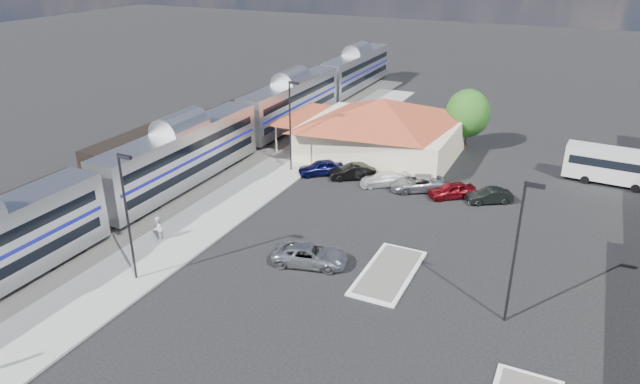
% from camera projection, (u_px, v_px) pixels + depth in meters
% --- Properties ---
extents(ground, '(280.00, 280.00, 0.00)m').
position_uv_depth(ground, '(323.00, 274.00, 38.83)').
color(ground, black).
rests_on(ground, ground).
extents(railbed, '(16.00, 100.00, 0.12)m').
position_uv_depth(railbed, '(158.00, 182.00, 53.68)').
color(railbed, '#4C4944').
rests_on(railbed, ground).
extents(platform, '(5.50, 92.00, 0.18)m').
position_uv_depth(platform, '(225.00, 207.00, 48.48)').
color(platform, gray).
rests_on(platform, ground).
extents(passenger_train, '(3.00, 104.00, 5.55)m').
position_uv_depth(passenger_train, '(183.00, 157.00, 51.73)').
color(passenger_train, silver).
rests_on(passenger_train, ground).
extents(freight_cars, '(2.80, 46.00, 4.00)m').
position_uv_depth(freight_cars, '(145.00, 152.00, 55.83)').
color(freight_cars, black).
rests_on(freight_cars, ground).
extents(station_depot, '(18.35, 12.24, 6.20)m').
position_uv_depth(station_depot, '(381.00, 127.00, 59.23)').
color(station_depot, '#C3B78F').
rests_on(station_depot, ground).
extents(traffic_island_south, '(3.30, 7.50, 0.21)m').
position_uv_depth(traffic_island_south, '(389.00, 272.00, 38.88)').
color(traffic_island_south, silver).
rests_on(traffic_island_south, ground).
extents(lamp_plat_s, '(1.08, 0.25, 9.00)m').
position_uv_depth(lamp_plat_s, '(127.00, 208.00, 36.01)').
color(lamp_plat_s, black).
rests_on(lamp_plat_s, ground).
extents(lamp_plat_n, '(1.08, 0.25, 9.00)m').
position_uv_depth(lamp_plat_n, '(291.00, 119.00, 54.22)').
color(lamp_plat_n, black).
rests_on(lamp_plat_n, ground).
extents(lamp_lot, '(1.08, 0.25, 9.00)m').
position_uv_depth(lamp_lot, '(518.00, 242.00, 31.94)').
color(lamp_lot, black).
rests_on(lamp_lot, ground).
extents(tree_depot, '(4.71, 4.71, 6.63)m').
position_uv_depth(tree_depot, '(468.00, 113.00, 60.87)').
color(tree_depot, '#382314').
rests_on(tree_depot, ground).
extents(suv, '(5.70, 3.61, 1.47)m').
position_uv_depth(suv, '(310.00, 255.00, 39.76)').
color(suv, '#A9ACB2').
rests_on(suv, ground).
extents(coach_bus, '(10.69, 2.93, 3.39)m').
position_uv_depth(coach_bus, '(627.00, 166.00, 52.14)').
color(coach_bus, white).
rests_on(coach_bus, ground).
extents(person_b, '(0.78, 0.96, 1.84)m').
position_uv_depth(person_b, '(158.00, 228.00, 42.70)').
color(person_b, white).
rests_on(person_b, platform).
extents(parked_car_a, '(4.49, 4.08, 1.48)m').
position_uv_depth(parked_car_a, '(321.00, 167.00, 55.27)').
color(parked_car_a, '#0C0E3D').
rests_on(parked_car_a, ground).
extents(parked_car_b, '(4.53, 3.70, 1.45)m').
position_uv_depth(parked_car_b, '(352.00, 172.00, 54.26)').
color(parked_car_b, black).
rests_on(parked_car_b, ground).
extents(parked_car_c, '(4.64, 3.91, 1.27)m').
position_uv_depth(parked_car_c, '(383.00, 179.00, 52.79)').
color(parked_car_c, white).
rests_on(parked_car_c, ground).
extents(parked_car_d, '(5.58, 4.69, 1.42)m').
position_uv_depth(parked_car_d, '(418.00, 183.00, 51.75)').
color(parked_car_d, gray).
rests_on(parked_car_d, ground).
extents(parked_car_e, '(4.34, 3.84, 1.42)m').
position_uv_depth(parked_car_e, '(452.00, 190.00, 50.25)').
color(parked_car_e, maroon).
rests_on(parked_car_e, ground).
extents(parked_car_f, '(4.06, 3.25, 1.29)m').
position_uv_depth(parked_car_f, '(489.00, 196.00, 49.26)').
color(parked_car_f, black).
rests_on(parked_car_f, ground).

